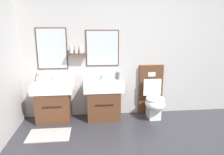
{
  "coord_description": "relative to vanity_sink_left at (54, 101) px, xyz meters",
  "views": [
    {
      "loc": [
        -1.01,
        -1.87,
        1.71
      ],
      "look_at": [
        -0.63,
        1.81,
        0.81
      ],
      "focal_mm": 32.84,
      "sensor_mm": 36.0,
      "label": 1
    }
  ],
  "objects": [
    {
      "name": "wall_back",
      "position": [
        1.7,
        0.25,
        0.87
      ],
      "size": [
        4.87,
        0.27,
        2.51
      ],
      "color": "#B7B5B2",
      "rests_on": "ground"
    },
    {
      "name": "bath_mat",
      "position": [
        0.0,
        -0.58,
        -0.38
      ],
      "size": [
        0.68,
        0.44,
        0.01
      ],
      "primitive_type": "cube",
      "color": "#9E9993",
      "rests_on": "ground"
    },
    {
      "name": "vanity_sink_left",
      "position": [
        0.0,
        0.0,
        0.0
      ],
      "size": [
        0.73,
        0.46,
        0.72
      ],
      "color": "#56331E",
      "rests_on": "ground"
    },
    {
      "name": "tap_on_left_sink",
      "position": [
        0.0,
        0.16,
        0.41
      ],
      "size": [
        0.03,
        0.13,
        0.11
      ],
      "color": "silver",
      "rests_on": "vanity_sink_left"
    },
    {
      "name": "vanity_sink_right",
      "position": [
        0.93,
        0.0,
        0.0
      ],
      "size": [
        0.73,
        0.46,
        0.72
      ],
      "color": "#56331E",
      "rests_on": "ground"
    },
    {
      "name": "tap_on_right_sink",
      "position": [
        0.93,
        0.16,
        0.41
      ],
      "size": [
        0.03,
        0.13,
        0.11
      ],
      "color": "silver",
      "rests_on": "vanity_sink_right"
    },
    {
      "name": "toilet",
      "position": [
        1.89,
        -0.01,
        -0.01
      ],
      "size": [
        0.48,
        0.62,
        1.0
      ],
      "color": "#56331E",
      "rests_on": "ground"
    },
    {
      "name": "toothbrush_cup",
      "position": [
        -0.29,
        0.15,
        0.4
      ],
      "size": [
        0.07,
        0.07,
        0.21
      ],
      "color": "silver",
      "rests_on": "vanity_sink_left"
    },
    {
      "name": "soap_dispenser",
      "position": [
        1.23,
        0.16,
        0.42
      ],
      "size": [
        0.06,
        0.06,
        0.18
      ],
      "color": "#4C4C51",
      "rests_on": "vanity_sink_right"
    }
  ]
}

